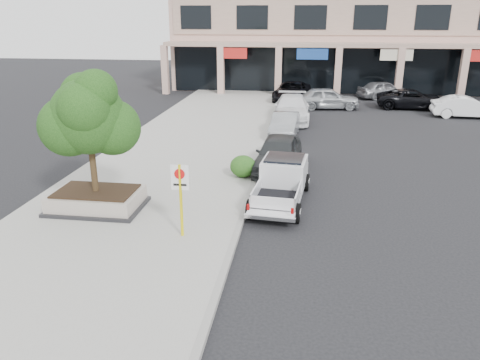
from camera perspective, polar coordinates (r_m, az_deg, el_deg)
name	(u,v)px	position (r m, az deg, el deg)	size (l,w,h in m)	color
ground	(287,232)	(15.25, 5.69, -6.33)	(120.00, 120.00, 0.00)	black
sidewalk	(172,167)	(21.62, -8.27, 1.62)	(8.00, 52.00, 0.15)	gray
curb	(258,170)	(20.89, 2.20, 1.18)	(0.20, 52.00, 0.15)	gray
strip_mall	(389,37)	(48.31, 17.75, 16.30)	(40.55, 12.43, 9.50)	#CD9F90
planter	(97,200)	(17.24, -17.05, -2.30)	(3.20, 2.20, 0.68)	black
planter_tree	(94,117)	(16.51, -17.40, 7.40)	(2.90, 2.55, 4.00)	#301F12
no_parking_sign	(180,191)	(14.15, -7.27, -1.30)	(0.55, 0.09, 2.30)	yellow
hedge	(243,166)	(19.66, 0.38, 1.68)	(1.10, 0.99, 0.94)	#134012
pickup_truck	(281,183)	(17.26, 4.99, -0.42)	(1.81, 4.88, 1.54)	silver
curb_car_a	(278,154)	(20.97, 4.70, 3.24)	(1.86, 4.63, 1.58)	#282B2D
curb_car_b	(285,125)	(27.14, 5.47, 6.69)	(1.43, 4.10, 1.35)	gray
curb_car_c	(292,108)	(31.42, 6.31, 8.66)	(2.29, 5.64, 1.64)	white
curb_car_d	(292,92)	(38.88, 6.35, 10.66)	(2.62, 5.67, 1.58)	black
lot_car_a	(327,98)	(35.98, 10.61, 9.78)	(1.89, 4.70, 1.60)	#A4A7AC
lot_car_b	(466,107)	(35.78, 25.79, 8.02)	(1.54, 4.41, 1.45)	white
lot_car_d	(413,99)	(37.80, 20.29, 9.25)	(2.39, 5.19, 1.44)	black
lot_car_e	(384,90)	(41.77, 17.11, 10.49)	(1.77, 4.41, 1.50)	gray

